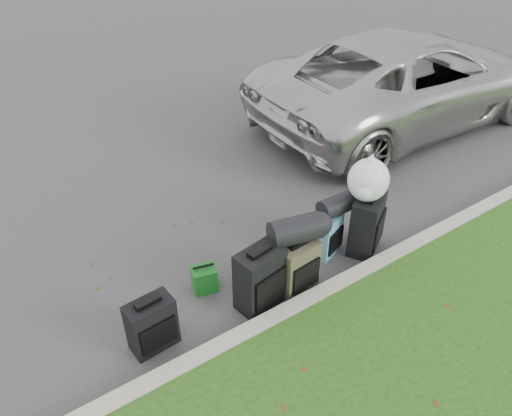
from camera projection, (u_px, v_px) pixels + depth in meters
ground at (272, 249)px, 6.15m from camera, size 120.00×120.00×0.00m
curb at (325, 293)px, 5.43m from camera, size 120.00×0.18×0.15m
suv at (407, 79)px, 8.65m from camera, size 5.72×2.72×1.58m
suitcase_small_black at (152, 325)px, 4.80m from camera, size 0.47×0.28×0.57m
suitcase_large_black_left at (260, 279)px, 5.20m from camera, size 0.54×0.38×0.72m
suitcase_olive at (297, 266)px, 5.44m from camera, size 0.47×0.32×0.62m
suitcase_teal at (327, 235)px, 5.95m from camera, size 0.42×0.33×0.53m
suitcase_large_black_right at (366, 224)px, 5.95m from camera, size 0.58×0.51×0.75m
tote_green at (204, 279)px, 5.51m from camera, size 0.30×0.27×0.30m
tote_navy at (291, 240)px, 6.07m from camera, size 0.31×0.27×0.28m
duffel_left at (296, 230)px, 5.21m from camera, size 0.61×0.41×0.30m
duffel_right at (336, 206)px, 5.78m from camera, size 0.43×0.24×0.24m
trash_bag at (368, 180)px, 5.60m from camera, size 0.48×0.48×0.48m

